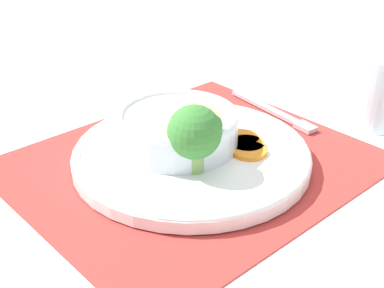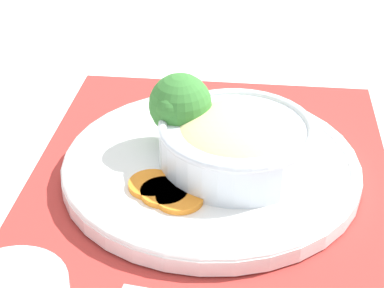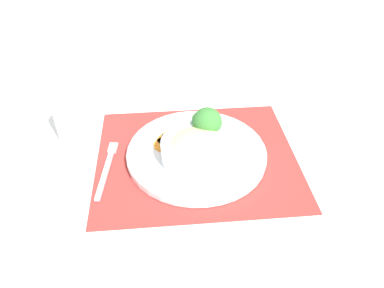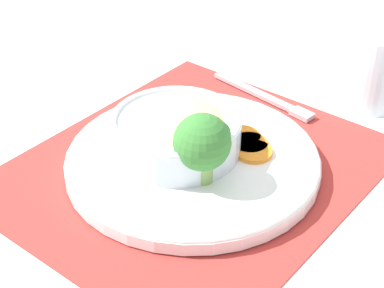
{
  "view_description": "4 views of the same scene",
  "coord_description": "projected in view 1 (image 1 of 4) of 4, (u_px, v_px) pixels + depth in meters",
  "views": [
    {
      "loc": [
        0.43,
        0.45,
        0.37
      ],
      "look_at": [
        0.01,
        0.01,
        0.04
      ],
      "focal_mm": 50.0,
      "sensor_mm": 36.0,
      "label": 1
    },
    {
      "loc": [
        -0.57,
        -0.03,
        0.4
      ],
      "look_at": [
        -0.01,
        0.02,
        0.05
      ],
      "focal_mm": 60.0,
      "sensor_mm": 36.0,
      "label": 2
    },
    {
      "loc": [
        -0.09,
        -0.65,
        0.56
      ],
      "look_at": [
        -0.01,
        -0.01,
        0.05
      ],
      "focal_mm": 35.0,
      "sensor_mm": 36.0,
      "label": 3
    },
    {
      "loc": [
        0.52,
        0.39,
        0.48
      ],
      "look_at": [
        -0.01,
        -0.01,
        0.03
      ],
      "focal_mm": 60.0,
      "sensor_mm": 36.0,
      "label": 4
    }
  ],
  "objects": [
    {
      "name": "placemat",
      "position": [
        191.0,
        163.0,
        0.72
      ],
      "size": [
        0.46,
        0.4,
        0.0
      ],
      "color": "#B2332D",
      "rests_on": "ground_plane"
    },
    {
      "name": "carrot_slice_near",
      "position": [
        249.0,
        151.0,
        0.71
      ],
      "size": [
        0.05,
        0.05,
        0.01
      ],
      "color": "orange",
      "rests_on": "plate"
    },
    {
      "name": "fork",
      "position": [
        279.0,
        114.0,
        0.84
      ],
      "size": [
        0.04,
        0.18,
        0.01
      ],
      "rotation": [
        0.0,
        0.0,
        -0.14
      ],
      "color": "#B7B7BC",
      "rests_on": "placemat"
    },
    {
      "name": "water_glass",
      "position": [
        380.0,
        96.0,
        0.8
      ],
      "size": [
        0.07,
        0.07,
        0.11
      ],
      "color": "silver",
      "rests_on": "ground_plane"
    },
    {
      "name": "ground_plane",
      "position": [
        191.0,
        164.0,
        0.72
      ],
      "size": [
        4.0,
        4.0,
        0.0
      ],
      "primitive_type": "plane",
      "color": "white"
    },
    {
      "name": "broccoli_floret",
      "position": [
        195.0,
        133.0,
        0.65
      ],
      "size": [
        0.07,
        0.07,
        0.09
      ],
      "color": "#84AD5B",
      "rests_on": "plate"
    },
    {
      "name": "bowl",
      "position": [
        177.0,
        126.0,
        0.71
      ],
      "size": [
        0.16,
        0.16,
        0.06
      ],
      "color": "silver",
      "rests_on": "plate"
    },
    {
      "name": "plate",
      "position": [
        191.0,
        154.0,
        0.71
      ],
      "size": [
        0.32,
        0.32,
        0.02
      ],
      "color": "white",
      "rests_on": "placemat"
    },
    {
      "name": "carrot_slice_middle",
      "position": [
        247.0,
        144.0,
        0.72
      ],
      "size": [
        0.05,
        0.05,
        0.01
      ],
      "color": "orange",
      "rests_on": "plate"
    },
    {
      "name": "carrot_slice_far",
      "position": [
        242.0,
        138.0,
        0.74
      ],
      "size": [
        0.05,
        0.05,
        0.01
      ],
      "color": "orange",
      "rests_on": "plate"
    }
  ]
}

